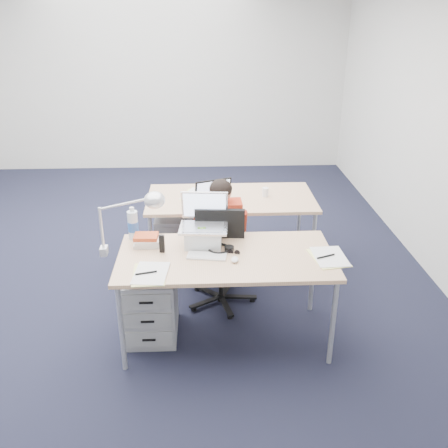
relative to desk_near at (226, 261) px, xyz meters
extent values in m
plane|color=black|center=(-0.96, 1.02, -0.68)|extent=(7.00, 7.00, 0.00)
cube|color=beige|center=(-0.96, 4.52, 0.72)|extent=(6.00, 0.02, 2.80)
cube|color=tan|center=(0.00, 0.00, 0.03)|extent=(1.60, 0.80, 0.03)
cylinder|color=#B7BABC|center=(-0.75, -0.35, -0.33)|extent=(0.04, 0.04, 0.70)
cylinder|color=#B7BABC|center=(0.75, -0.35, -0.33)|extent=(0.04, 0.04, 0.70)
cylinder|color=#B7BABC|center=(-0.75, 0.35, -0.33)|extent=(0.04, 0.04, 0.70)
cylinder|color=#B7BABC|center=(0.75, 0.35, -0.33)|extent=(0.04, 0.04, 0.70)
cube|color=tan|center=(0.11, 1.20, 0.03)|extent=(1.60, 0.80, 0.03)
cylinder|color=#B7BABC|center=(-0.64, 0.85, -0.33)|extent=(0.04, 0.04, 0.70)
cylinder|color=#B7BABC|center=(0.86, 0.85, -0.33)|extent=(0.04, 0.04, 0.70)
cylinder|color=#B7BABC|center=(-0.64, 1.55, -0.33)|extent=(0.04, 0.04, 0.70)
cylinder|color=#B7BABC|center=(0.86, 1.55, -0.33)|extent=(0.04, 0.04, 0.70)
cylinder|color=black|center=(-0.02, 0.52, -0.45)|extent=(0.04, 0.04, 0.38)
cube|color=black|center=(-0.02, 0.52, -0.25)|extent=(0.44, 0.44, 0.07)
cube|color=black|center=(-0.03, 0.32, 0.05)|extent=(0.40, 0.08, 0.47)
cube|color=#A72D17|center=(-0.02, 0.54, 0.03)|extent=(0.35, 0.19, 0.48)
sphere|color=tan|center=(-0.02, 0.54, 0.36)|extent=(0.18, 0.18, 0.18)
cube|color=#9C9EA1|center=(-0.59, 0.08, -0.41)|extent=(0.40, 0.50, 0.55)
cube|color=#9C9EA1|center=(-0.43, 1.25, -0.41)|extent=(0.40, 0.50, 0.55)
cube|color=white|center=(-0.14, -0.02, 0.05)|extent=(0.30, 0.16, 0.01)
ellipsoid|color=white|center=(0.06, -0.10, 0.06)|extent=(0.06, 0.09, 0.03)
cylinder|color=#152243|center=(-0.09, 0.11, 0.10)|extent=(0.07, 0.07, 0.11)
cylinder|color=silver|center=(-0.71, 0.32, 0.18)|extent=(0.09, 0.09, 0.26)
cube|color=silver|center=(-0.60, 0.19, 0.09)|extent=(0.20, 0.15, 0.09)
cube|color=black|center=(-0.47, 0.07, 0.12)|extent=(0.04, 0.03, 0.14)
cube|color=#F9FA90|center=(-0.54, -0.27, 0.05)|extent=(0.24, 0.33, 0.01)
cube|color=#F9FA90|center=(0.75, -0.08, 0.05)|extent=(0.25, 0.34, 0.01)
cylinder|color=white|center=(0.44, 1.21, 0.09)|extent=(0.08, 0.08, 0.09)
cube|color=white|center=(-0.23, 1.26, 0.05)|extent=(0.33, 0.39, 0.01)
camera|label=1|loc=(-0.16, -3.27, 1.76)|focal=40.00mm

